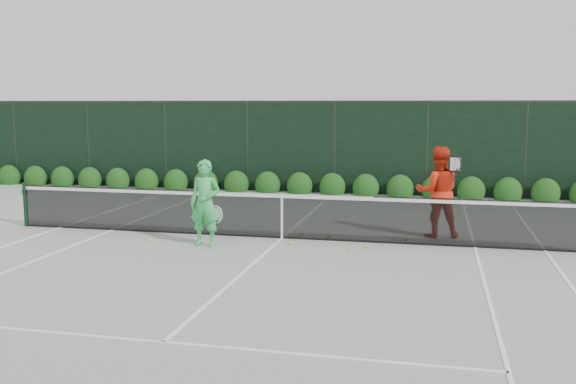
# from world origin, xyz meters

# --- Properties ---
(ground) EXTENTS (80.00, 80.00, 0.00)m
(ground) POSITION_xyz_m (0.00, 0.00, 0.00)
(ground) COLOR gray
(ground) RESTS_ON ground
(tennis_net) EXTENTS (12.90, 0.10, 1.07)m
(tennis_net) POSITION_xyz_m (-0.02, 0.00, 0.53)
(tennis_net) COLOR #10321A
(tennis_net) RESTS_ON ground
(player_woman) EXTENTS (0.69, 0.47, 1.81)m
(player_woman) POSITION_xyz_m (-1.39, -1.08, 0.91)
(player_woman) COLOR green
(player_woman) RESTS_ON ground
(player_man) EXTENTS (1.11, 0.93, 2.03)m
(player_man) POSITION_xyz_m (3.34, 0.94, 1.01)
(player_man) COLOR red
(player_man) RESTS_ON ground
(court_lines) EXTENTS (11.03, 23.83, 0.01)m
(court_lines) POSITION_xyz_m (0.00, 0.00, 0.01)
(court_lines) COLOR white
(court_lines) RESTS_ON ground
(windscreen_fence) EXTENTS (32.00, 21.07, 3.06)m
(windscreen_fence) POSITION_xyz_m (0.00, -2.71, 1.51)
(windscreen_fence) COLOR black
(windscreen_fence) RESTS_ON ground
(hedge_row) EXTENTS (31.66, 0.65, 0.94)m
(hedge_row) POSITION_xyz_m (-0.00, 7.15, 0.23)
(hedge_row) COLOR #143C10
(hedge_row) RESTS_ON ground
(tennis_balls) EXTENTS (5.45, 1.49, 0.07)m
(tennis_balls) POSITION_xyz_m (0.74, -0.25, 0.03)
(tennis_balls) COLOR #C4D72F
(tennis_balls) RESTS_ON ground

